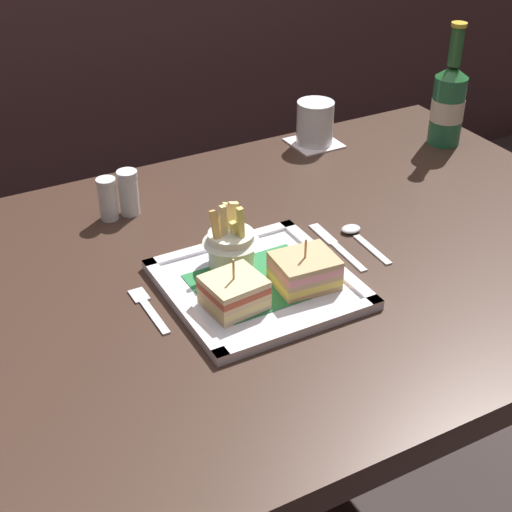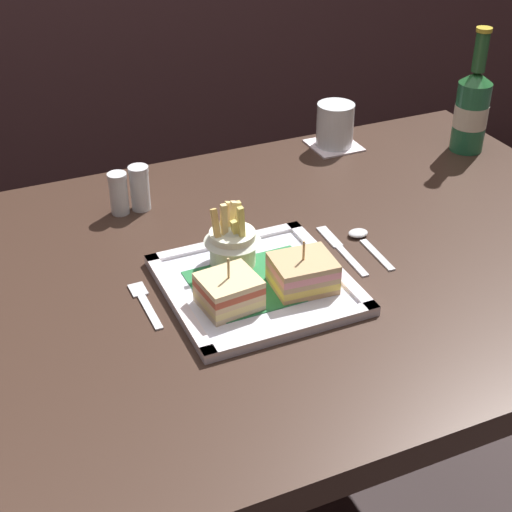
% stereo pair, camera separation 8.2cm
% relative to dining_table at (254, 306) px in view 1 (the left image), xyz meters
% --- Properties ---
extents(dining_table, '(1.37, 0.87, 0.72)m').
position_rel_dining_table_xyz_m(dining_table, '(0.00, 0.00, 0.00)').
color(dining_table, '#39261D').
rests_on(dining_table, ground_plane).
extents(square_plate, '(0.28, 0.28, 0.02)m').
position_rel_dining_table_xyz_m(square_plate, '(-0.02, -0.06, 0.09)').
color(square_plate, white).
rests_on(square_plate, dining_table).
extents(sandwich_half_left, '(0.09, 0.08, 0.08)m').
position_rel_dining_table_xyz_m(sandwich_half_left, '(-0.08, -0.09, 0.11)').
color(sandwich_half_left, '#D1B488').
rests_on(sandwich_half_left, square_plate).
extents(sandwich_half_right, '(0.10, 0.08, 0.08)m').
position_rel_dining_table_xyz_m(sandwich_half_right, '(0.04, -0.09, 0.11)').
color(sandwich_half_right, tan).
rests_on(sandwich_half_right, square_plate).
extents(fries_cup, '(0.09, 0.09, 0.11)m').
position_rel_dining_table_xyz_m(fries_cup, '(-0.04, 0.01, 0.13)').
color(fries_cup, white).
rests_on(fries_cup, square_plate).
extents(beer_bottle, '(0.07, 0.07, 0.26)m').
position_rel_dining_table_xyz_m(beer_bottle, '(0.59, 0.23, 0.17)').
color(beer_bottle, '#236842').
rests_on(beer_bottle, dining_table).
extents(drink_coaster, '(0.10, 0.10, 0.00)m').
position_rel_dining_table_xyz_m(drink_coaster, '(0.34, 0.36, 0.08)').
color(drink_coaster, white).
rests_on(drink_coaster, dining_table).
extents(water_glass, '(0.08, 0.08, 0.09)m').
position_rel_dining_table_xyz_m(water_glass, '(0.34, 0.36, 0.12)').
color(water_glass, silver).
rests_on(water_glass, dining_table).
extents(fork, '(0.02, 0.13, 0.00)m').
position_rel_dining_table_xyz_m(fork, '(-0.19, -0.02, 0.08)').
color(fork, silver).
rests_on(fork, dining_table).
extents(knife, '(0.02, 0.17, 0.00)m').
position_rel_dining_table_xyz_m(knife, '(0.15, -0.01, 0.08)').
color(knife, silver).
rests_on(knife, dining_table).
extents(spoon, '(0.03, 0.13, 0.01)m').
position_rel_dining_table_xyz_m(spoon, '(0.20, -0.00, 0.08)').
color(spoon, silver).
rests_on(spoon, dining_table).
extents(salt_shaker, '(0.03, 0.03, 0.08)m').
position_rel_dining_table_xyz_m(salt_shaker, '(-0.15, 0.26, 0.11)').
color(salt_shaker, silver).
rests_on(salt_shaker, dining_table).
extents(pepper_shaker, '(0.04, 0.04, 0.08)m').
position_rel_dining_table_xyz_m(pepper_shaker, '(-0.11, 0.26, 0.12)').
color(pepper_shaker, silver).
rests_on(pepper_shaker, dining_table).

